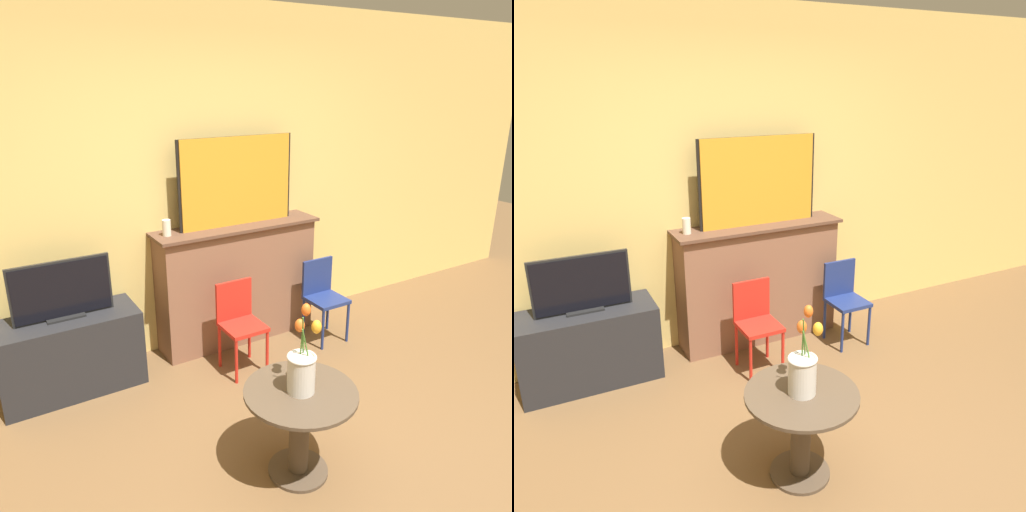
% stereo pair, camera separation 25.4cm
% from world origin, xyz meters
% --- Properties ---
extents(ground_plane, '(14.00, 14.00, 0.00)m').
position_xyz_m(ground_plane, '(0.00, 0.00, 0.00)').
color(ground_plane, brown).
extents(wall_back, '(8.00, 0.06, 2.70)m').
position_xyz_m(wall_back, '(0.00, 2.13, 1.35)').
color(wall_back, '#E0BC66').
rests_on(wall_back, ground).
extents(fireplace_mantel, '(1.41, 0.36, 1.02)m').
position_xyz_m(fireplace_mantel, '(0.26, 1.94, 0.52)').
color(fireplace_mantel, brown).
rests_on(fireplace_mantel, ground).
extents(painting, '(1.00, 0.03, 0.70)m').
position_xyz_m(painting, '(0.28, 1.95, 1.37)').
color(painting, black).
rests_on(painting, fireplace_mantel).
extents(mantel_candle, '(0.06, 0.06, 0.12)m').
position_xyz_m(mantel_candle, '(-0.33, 1.94, 1.08)').
color(mantel_candle, silver).
rests_on(mantel_candle, fireplace_mantel).
extents(tv_stand, '(0.97, 0.41, 0.57)m').
position_xyz_m(tv_stand, '(-1.13, 1.87, 0.29)').
color(tv_stand, '#232326').
rests_on(tv_stand, ground).
extents(tv_monitor, '(0.67, 0.12, 0.42)m').
position_xyz_m(tv_monitor, '(-1.13, 1.88, 0.77)').
color(tv_monitor, black).
rests_on(tv_monitor, tv_stand).
extents(chair_red, '(0.30, 0.30, 0.69)m').
position_xyz_m(chair_red, '(0.04, 1.51, 0.41)').
color(chair_red, red).
rests_on(chair_red, ground).
extents(chair_blue, '(0.30, 0.30, 0.69)m').
position_xyz_m(chair_blue, '(0.89, 1.57, 0.41)').
color(chair_blue, navy).
rests_on(chair_blue, ground).
extents(side_table, '(0.62, 0.62, 0.54)m').
position_xyz_m(side_table, '(-0.22, 0.37, 0.35)').
color(side_table, '#4C3D2D').
rests_on(side_table, ground).
extents(vase_tulips, '(0.19, 0.18, 0.47)m').
position_xyz_m(vase_tulips, '(-0.22, 0.37, 0.68)').
color(vase_tulips, beige).
rests_on(vase_tulips, side_table).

